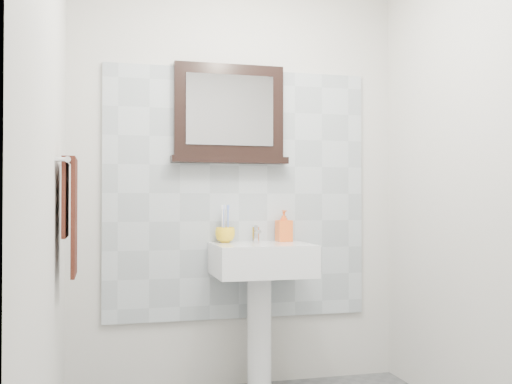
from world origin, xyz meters
TOP-DOWN VIEW (x-y plane):
  - back_wall at (0.00, 1.10)m, footprint 2.00×0.01m
  - front_wall at (0.00, -1.10)m, footprint 2.00×0.01m
  - left_wall at (-1.00, 0.00)m, footprint 0.01×2.20m
  - right_wall at (1.00, 0.00)m, footprint 0.01×2.20m
  - splashback at (0.00, 1.09)m, footprint 1.60×0.02m
  - pedestal_sink at (0.09, 0.87)m, footprint 0.55×0.44m
  - toothbrush_cup at (-0.10, 1.01)m, footprint 0.14×0.14m
  - toothbrushes at (-0.10, 1.01)m, footprint 0.05×0.04m
  - soap_dispenser at (0.27, 1.02)m, footprint 0.09×0.09m
  - framed_mirror at (-0.06, 1.06)m, footprint 0.70×0.11m
  - towel_bar at (-0.95, 0.48)m, footprint 0.07×0.40m
  - hand_towel at (-0.94, 0.48)m, footprint 0.06×0.30m

SIDE VIEW (x-z plane):
  - pedestal_sink at x=0.09m, z-range 0.20..1.16m
  - toothbrush_cup at x=-0.10m, z-range 0.86..0.95m
  - soap_dispenser at x=0.27m, z-range 0.86..1.05m
  - toothbrushes at x=-0.10m, z-range 0.88..1.09m
  - hand_towel at x=-0.94m, z-range 0.80..1.35m
  - splashback at x=0.00m, z-range 0.40..1.90m
  - back_wall at x=0.00m, z-range 0.00..2.50m
  - front_wall at x=0.00m, z-range 0.00..2.50m
  - left_wall at x=-1.00m, z-range 0.00..2.50m
  - right_wall at x=1.00m, z-range 0.00..2.50m
  - towel_bar at x=-0.95m, z-range 1.27..1.30m
  - framed_mirror at x=-0.06m, z-range 1.31..1.91m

